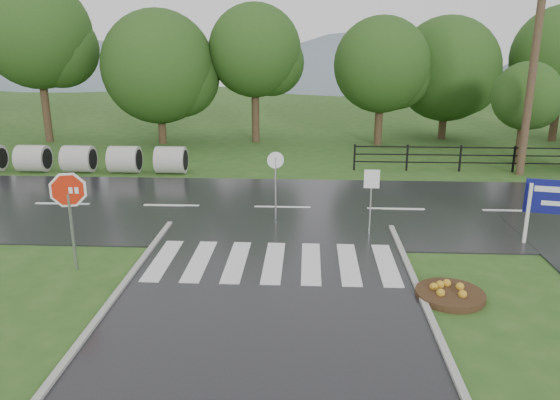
{
  "coord_description": "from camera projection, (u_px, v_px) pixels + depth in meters",
  "views": [
    {
      "loc": [
        0.87,
        -8.49,
        5.83
      ],
      "look_at": [
        0.12,
        6.0,
        1.5
      ],
      "focal_mm": 35.0,
      "sensor_mm": 36.0,
      "label": 1
    }
  ],
  "objects": [
    {
      "name": "treeline",
      "position": [
        310.0,
        139.0,
        32.75
      ],
      "size": [
        83.2,
        5.2,
        10.0
      ],
      "color": "#1E4114",
      "rests_on": "ground"
    },
    {
      "name": "utility_pole_east",
      "position": [
        534.0,
        57.0,
        22.71
      ],
      "size": [
        1.71,
        0.65,
        9.92
      ],
      "color": "#473523",
      "rests_on": "ground"
    },
    {
      "name": "main_road",
      "position": [
        282.0,
        208.0,
        19.4
      ],
      "size": [
        90.0,
        8.0,
        0.04
      ],
      "primitive_type": "cube",
      "color": "black",
      "rests_on": "ground"
    },
    {
      "name": "stop_sign",
      "position": [
        69.0,
        199.0,
        13.74
      ],
      "size": [
        1.19,
        0.36,
        2.78
      ],
      "color": "#939399",
      "rests_on": "ground"
    },
    {
      "name": "culvert_pipes",
      "position": [
        56.0,
        159.0,
        24.54
      ],
      "size": [
        11.8,
        1.2,
        1.2
      ],
      "color": "#9E9B93",
      "rests_on": "ground"
    },
    {
      "name": "ground",
      "position": [
        256.0,
        374.0,
        9.83
      ],
      "size": [
        120.0,
        120.0,
        0.0
      ],
      "primitive_type": "plane",
      "color": "#2A501A",
      "rests_on": "ground"
    },
    {
      "name": "flower_bed",
      "position": [
        450.0,
        293.0,
        12.68
      ],
      "size": [
        1.59,
        1.59,
        0.32
      ],
      "color": "#332111",
      "rests_on": "ground"
    },
    {
      "name": "reg_sign_round",
      "position": [
        276.0,
        178.0,
        17.64
      ],
      "size": [
        0.53,
        0.15,
        2.33
      ],
      "color": "#939399",
      "rests_on": "ground"
    },
    {
      "name": "fence_west",
      "position": [
        460.0,
        156.0,
        24.55
      ],
      "size": [
        9.58,
        0.08,
        1.2
      ],
      "color": "black",
      "rests_on": "ground"
    },
    {
      "name": "entrance_tree_left",
      "position": [
        527.0,
        97.0,
        25.12
      ],
      "size": [
        3.14,
        3.14,
        4.82
      ],
      "color": "#3D2B1C",
      "rests_on": "ground"
    },
    {
      "name": "hills",
      "position": [
        326.0,
        197.0,
        76.3
      ],
      "size": [
        102.0,
        48.0,
        48.0
      ],
      "color": "slate",
      "rests_on": "ground"
    },
    {
      "name": "reg_sign_small",
      "position": [
        371.0,
        189.0,
        16.3
      ],
      "size": [
        0.46,
        0.06,
        2.08
      ],
      "color": "#939399",
      "rests_on": "ground"
    },
    {
      "name": "crosswalk",
      "position": [
        274.0,
        262.0,
        14.6
      ],
      "size": [
        6.5,
        2.8,
        0.02
      ],
      "color": "silver",
      "rests_on": "ground"
    }
  ]
}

